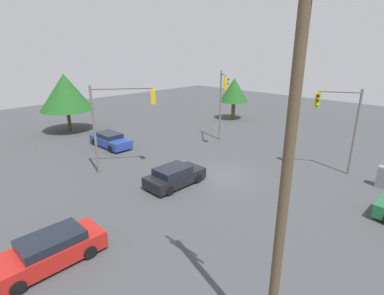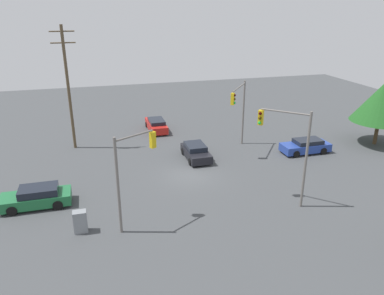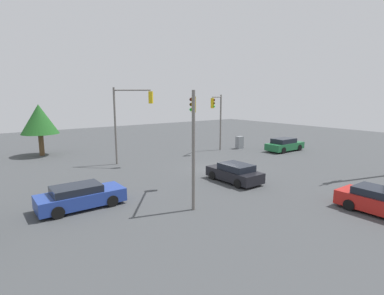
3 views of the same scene
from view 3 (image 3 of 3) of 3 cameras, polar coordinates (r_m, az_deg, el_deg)
The scene contains 9 objects.
ground_plane at distance 25.76m, azimuth 5.08°, elevation -4.16°, with size 80.00×80.00×0.00m, color #424447.
sedan_green at distance 35.55m, azimuth 17.21°, elevation 0.50°, with size 4.75×2.05×1.46m.
sedan_blue at distance 18.09m, azimuth -20.51°, elevation -8.73°, with size 4.68×1.99×1.33m.
sedan_dark at distance 22.15m, azimuth 8.10°, elevation -4.80°, with size 2.03×4.24×1.36m.
traffic_signal_main at distance 33.36m, azimuth 4.90°, elevation 6.47°, with size 2.74×1.74×6.32m.
traffic_signal_cross at distance 27.35m, azimuth -11.98°, elevation 6.45°, with size 2.72×2.66×6.94m.
traffic_signal_aux at distance 17.56m, azimuth 0.25°, elevation 4.20°, with size 2.90×3.76×6.52m.
electrical_cabinet at distance 35.97m, azimuth 9.04°, elevation 0.95°, with size 0.83×0.59×1.45m, color gray.
tree_corner at distance 34.82m, azimuth -27.09°, elevation 4.78°, with size 3.71×3.71×5.35m.
Camera 3 is at (16.66, 18.64, 6.24)m, focal length 28.00 mm.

